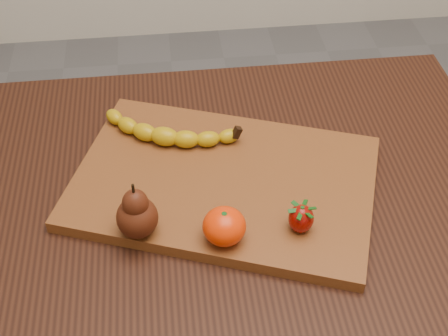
{
  "coord_description": "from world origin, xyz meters",
  "views": [
    {
      "loc": [
        -0.03,
        -0.65,
        1.44
      ],
      "look_at": [
        0.04,
        0.03,
        0.8
      ],
      "focal_mm": 50.0,
      "sensor_mm": 36.0,
      "label": 1
    }
  ],
  "objects_px": {
    "cutting_board": "(224,182)",
    "pear": "(136,209)",
    "table": "(199,245)",
    "mandarin": "(224,226)"
  },
  "relations": [
    {
      "from": "cutting_board",
      "to": "pear",
      "type": "relative_size",
      "value": 4.97
    },
    {
      "from": "pear",
      "to": "table",
      "type": "bearing_deg",
      "value": 36.52
    },
    {
      "from": "table",
      "to": "mandarin",
      "type": "height_order",
      "value": "mandarin"
    },
    {
      "from": "table",
      "to": "cutting_board",
      "type": "xyz_separation_m",
      "value": [
        0.04,
        0.03,
        0.11
      ]
    },
    {
      "from": "pear",
      "to": "cutting_board",
      "type": "bearing_deg",
      "value": 35.67
    },
    {
      "from": "pear",
      "to": "mandarin",
      "type": "xyz_separation_m",
      "value": [
        0.12,
        -0.03,
        -0.02
      ]
    },
    {
      "from": "cutting_board",
      "to": "pear",
      "type": "height_order",
      "value": "pear"
    },
    {
      "from": "cutting_board",
      "to": "mandarin",
      "type": "bearing_deg",
      "value": -76.22
    },
    {
      "from": "cutting_board",
      "to": "mandarin",
      "type": "distance_m",
      "value": 0.13
    },
    {
      "from": "table",
      "to": "mandarin",
      "type": "bearing_deg",
      "value": -70.97
    }
  ]
}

